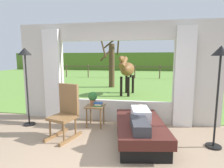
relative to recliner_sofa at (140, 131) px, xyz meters
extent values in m
cube|color=beige|center=(-2.71, 1.16, 1.06)|extent=(1.15, 0.12, 2.55)
cube|color=beige|center=(1.34, 1.16, 1.06)|extent=(1.15, 0.12, 2.55)
cube|color=beige|center=(-0.69, 1.16, 0.06)|extent=(2.90, 0.12, 0.55)
cube|color=beige|center=(-0.69, 1.16, 2.11)|extent=(2.90, 0.12, 0.45)
cube|color=silver|center=(-2.38, 1.02, 0.98)|extent=(0.44, 0.10, 2.40)
cube|color=silver|center=(1.00, 1.02, 0.98)|extent=(0.44, 0.10, 2.40)
cube|color=olive|center=(-0.69, 12.06, -0.21)|extent=(36.00, 21.68, 0.02)
cube|color=#547329|center=(-0.69, 21.90, 0.98)|extent=(36.00, 2.00, 2.40)
cube|color=black|center=(0.00, 0.00, -0.10)|extent=(1.07, 1.68, 0.24)
cube|color=#471E19|center=(0.00, 0.00, 0.11)|extent=(1.16, 1.82, 0.18)
cube|color=silver|center=(0.00, 0.15, 0.31)|extent=(0.43, 0.65, 0.22)
cube|color=#333338|center=(0.00, -0.44, 0.29)|extent=(0.38, 0.72, 0.18)
sphere|color=tan|center=(0.00, 0.53, 0.31)|extent=(0.20, 0.20, 0.20)
cube|color=brown|center=(-1.58, -0.11, 0.22)|extent=(0.60, 0.60, 0.06)
cube|color=brown|center=(-1.52, 0.09, 0.56)|extent=(0.48, 0.20, 0.68)
cube|color=brown|center=(-1.77, -0.05, -0.19)|extent=(0.25, 0.67, 0.06)
cube|color=brown|center=(-1.39, -0.17, -0.19)|extent=(0.25, 0.67, 0.06)
cylinder|color=brown|center=(-1.80, -0.23, 0.02)|extent=(0.04, 0.04, 0.38)
cylinder|color=brown|center=(-1.46, -0.34, 0.02)|extent=(0.04, 0.04, 0.38)
cylinder|color=brown|center=(-1.70, 0.11, 0.02)|extent=(0.04, 0.04, 0.38)
cylinder|color=brown|center=(-1.36, 0.01, 0.02)|extent=(0.04, 0.04, 0.38)
cube|color=brown|center=(-1.09, 0.66, 0.29)|extent=(0.44, 0.44, 0.03)
cylinder|color=brown|center=(-1.26, 0.49, 0.03)|extent=(0.04, 0.04, 0.49)
cylinder|color=brown|center=(-0.92, 0.49, 0.03)|extent=(0.04, 0.04, 0.49)
cylinder|color=brown|center=(-1.26, 0.83, 0.03)|extent=(0.04, 0.04, 0.49)
cylinder|color=brown|center=(-0.92, 0.83, 0.03)|extent=(0.04, 0.04, 0.49)
cylinder|color=#9E6042|center=(-1.17, 0.72, 0.36)|extent=(0.14, 0.14, 0.12)
sphere|color=#2D6B2D|center=(-1.17, 0.72, 0.51)|extent=(0.22, 0.22, 0.22)
cube|color=#337247|center=(-1.01, 0.60, 0.32)|extent=(0.20, 0.15, 0.03)
cube|color=beige|center=(-1.00, 0.60, 0.35)|extent=(0.17, 0.15, 0.03)
cube|color=#23478C|center=(-1.01, 0.60, 0.38)|extent=(0.20, 0.13, 0.03)
cylinder|color=black|center=(-2.75, 0.46, -0.20)|extent=(0.28, 0.28, 0.03)
cylinder|color=black|center=(-2.75, 0.46, 0.64)|extent=(0.04, 0.04, 1.73)
cone|color=black|center=(-2.75, 0.46, 1.60)|extent=(0.32, 0.32, 0.18)
cylinder|color=black|center=(1.37, 0.01, -0.20)|extent=(0.28, 0.28, 0.03)
cylinder|color=black|center=(1.37, 0.01, 0.63)|extent=(0.04, 0.04, 1.70)
cone|color=black|center=(1.37, 0.01, 1.57)|extent=(0.32, 0.32, 0.18)
ellipsoid|color=brown|center=(-0.68, 4.64, 0.95)|extent=(0.76, 1.32, 0.60)
cylinder|color=brown|center=(-0.79, 3.97, 1.26)|extent=(0.36, 0.64, 0.53)
ellipsoid|color=brown|center=(-0.83, 3.73, 1.41)|extent=(0.28, 0.51, 0.24)
cube|color=black|center=(-0.78, 4.05, 1.29)|extent=(0.15, 0.44, 0.32)
cylinder|color=black|center=(-0.57, 5.23, 0.80)|extent=(0.12, 0.12, 0.55)
cylinder|color=black|center=(-0.59, 4.20, 0.23)|extent=(0.11, 0.11, 0.85)
cylinder|color=black|center=(-0.91, 4.25, 0.23)|extent=(0.11, 0.11, 0.85)
cylinder|color=black|center=(-0.45, 5.03, 0.23)|extent=(0.11, 0.11, 0.85)
cylinder|color=black|center=(-0.76, 5.08, 0.23)|extent=(0.11, 0.11, 0.85)
cylinder|color=#4C3823|center=(-1.75, 6.63, 1.01)|extent=(0.32, 0.32, 2.43)
cylinder|color=#47331E|center=(-2.19, 6.35, 2.09)|extent=(0.57, 0.84, 1.27)
cylinder|color=#47331E|center=(-2.04, 6.93, 1.72)|extent=(0.75, 0.74, 0.89)
cylinder|color=#47331E|center=(-1.40, 6.71, 2.03)|extent=(0.25, 0.72, 0.82)
cylinder|color=#47331E|center=(-1.76, 7.13, 2.45)|extent=(1.18, 0.12, 0.96)
cylinder|color=brown|center=(-8.69, 11.58, 0.35)|extent=(0.10, 0.10, 1.10)
cylinder|color=brown|center=(-6.69, 11.58, 0.35)|extent=(0.10, 0.10, 1.10)
cylinder|color=brown|center=(-4.69, 11.58, 0.35)|extent=(0.10, 0.10, 1.10)
cylinder|color=brown|center=(-2.69, 11.58, 0.35)|extent=(0.10, 0.10, 1.10)
cylinder|color=brown|center=(-0.69, 11.58, 0.35)|extent=(0.10, 0.10, 1.10)
cylinder|color=brown|center=(1.31, 11.58, 0.35)|extent=(0.10, 0.10, 1.10)
cylinder|color=brown|center=(3.31, 11.58, 0.35)|extent=(0.10, 0.10, 1.10)
cylinder|color=brown|center=(5.31, 11.58, 0.35)|extent=(0.10, 0.10, 1.10)
cube|color=brown|center=(-0.69, 11.58, 0.75)|extent=(16.00, 0.06, 0.08)
camera|label=1|loc=(0.05, -3.49, 1.44)|focal=29.15mm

